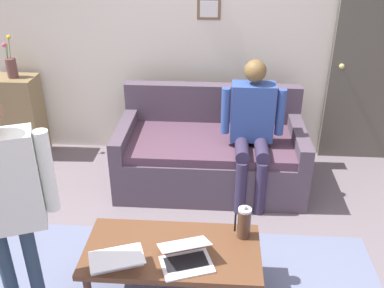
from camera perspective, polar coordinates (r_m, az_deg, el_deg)
back_wall at (r=4.48m, az=2.03°, el=15.03°), size 7.04×0.11×2.70m
interior_door at (r=4.72m, az=22.65°, el=9.51°), size 0.82×0.09×2.05m
couch at (r=4.19m, az=2.45°, el=-1.22°), size 1.74×0.93×0.88m
coffee_table at (r=2.95m, az=-2.60°, el=-14.21°), size 1.15×0.58×0.40m
laptop_left at (r=2.83m, az=-9.96°, el=-14.57°), size 0.42×0.41×0.12m
laptop_center at (r=2.80m, az=-0.83°, el=-14.64°), size 0.39×0.37×0.16m
french_press at (r=2.96m, az=6.85°, el=-10.20°), size 0.11×0.09×0.25m
side_shelf at (r=4.97m, az=-21.48°, el=3.32°), size 0.42×0.32×0.88m
flower_vase at (r=4.78m, az=-22.65°, el=9.51°), size 0.11×0.11×0.42m
person_standing at (r=2.53m, az=-23.62°, el=-6.14°), size 0.55×0.31×1.58m
person_seated at (r=3.81m, az=7.93°, el=2.56°), size 0.55×0.51×1.28m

